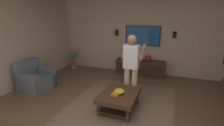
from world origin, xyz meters
name	(u,v)px	position (x,y,z in m)	size (l,w,h in m)	color
ground_plane	(111,118)	(0.00, 0.00, 0.00)	(7.62, 7.62, 0.00)	brown
wall_back_tv	(143,36)	(3.22, 0.00, 1.36)	(0.10, 6.43, 2.72)	#BCA893
area_rug	(122,105)	(0.60, -0.04, 0.01)	(2.78, 2.37, 0.01)	#7A604C
armchair	(35,80)	(0.64, 2.61, 0.28)	(0.85, 0.86, 0.82)	slate
coffee_table	(119,97)	(0.40, -0.04, 0.30)	(1.00, 0.80, 0.40)	#422B1C
media_console	(140,68)	(2.89, 0.00, 0.28)	(0.45, 1.70, 0.55)	#422B1C
tv	(143,36)	(3.13, 0.00, 1.38)	(0.05, 1.22, 0.69)	black
person_standing	(131,64)	(1.04, -0.14, 0.93)	(0.55, 0.55, 1.64)	#C6B793
potted_plant_short	(73,57)	(2.73, 2.66, 0.47)	(0.24, 0.36, 0.69)	#9E6B4C
bowl	(119,91)	(0.40, -0.05, 0.45)	(0.23, 0.23, 0.10)	gold
remote_white	(121,92)	(0.45, -0.06, 0.41)	(0.15, 0.04, 0.02)	white
book	(116,94)	(0.31, 0.01, 0.42)	(0.22, 0.16, 0.04)	orange
vase_round	(148,58)	(2.84, -0.27, 0.66)	(0.22, 0.22, 0.22)	red
wall_speaker_left	(175,35)	(3.14, -1.06, 1.46)	(0.06, 0.12, 0.22)	black
wall_speaker_right	(117,33)	(3.14, 0.97, 1.45)	(0.06, 0.12, 0.22)	black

